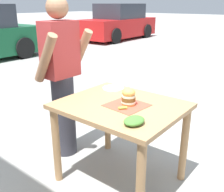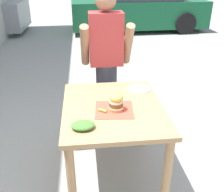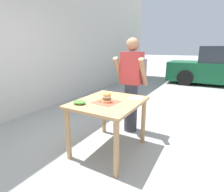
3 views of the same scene
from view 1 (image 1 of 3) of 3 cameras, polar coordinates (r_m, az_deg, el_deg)
The scene contains 9 objects.
ground_plane at distance 2.69m, azimuth 1.75°, elevation -17.51°, with size 80.00×80.00×0.00m, color #9E9E99.
patio_table at distance 2.35m, azimuth 1.91°, elevation -4.70°, with size 0.87×1.04×0.79m.
serving_paper at distance 2.26m, azimuth 3.18°, elevation -2.05°, with size 0.32×0.32×0.00m, color #D64C38.
sandwich at distance 2.25m, azimuth 3.63°, elevation -0.12°, with size 0.12×0.12×0.19m.
pickle_spear at distance 2.17m, azimuth 2.33°, elevation -2.61°, with size 0.02×0.02×0.07m, color #8EA83D.
side_plate_with_forks at distance 2.70m, azimuth 0.29°, elevation 1.74°, with size 0.22×0.22×0.02m.
side_salad at distance 1.92m, azimuth 4.84°, elevation -5.36°, with size 0.18×0.14×0.05m, color #477F33.
diner_across_table at distance 2.79m, azimuth -10.83°, elevation 3.95°, with size 0.55×0.35×1.69m.
parked_car_near_curb at distance 12.77m, azimuth 1.40°, elevation 15.54°, with size 4.24×1.91×1.60m.
Camera 1 is at (-1.72, -1.27, 1.62)m, focal length 42.00 mm.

